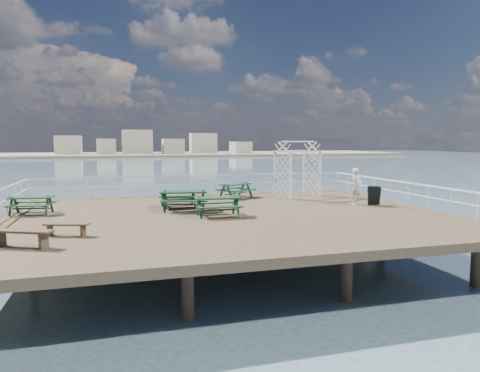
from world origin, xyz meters
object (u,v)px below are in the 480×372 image
at_px(picnic_table_b, 184,196).
at_px(picnic_table_e, 218,202).
at_px(flat_bench_near, 66,227).
at_px(picnic_table_d, 178,196).
at_px(person, 356,187).
at_px(picnic_table_a, 31,202).
at_px(flat_bench_far, 22,234).
at_px(trellis_arbor, 298,172).
at_px(picnic_table_c, 236,188).

height_order(picnic_table_b, picnic_table_e, picnic_table_b).
relative_size(picnic_table_e, flat_bench_near, 1.26).
bearing_deg(picnic_table_d, person, -11.29).
bearing_deg(picnic_table_a, flat_bench_far, -73.10).
height_order(flat_bench_near, trellis_arbor, trellis_arbor).
xyz_separation_m(picnic_table_a, person, (14.29, -1.42, 0.35)).
distance_m(picnic_table_e, person, 7.09).
relative_size(flat_bench_far, person, 1.02).
xyz_separation_m(picnic_table_d, flat_bench_far, (-5.28, -6.35, -0.14)).
distance_m(picnic_table_b, picnic_table_d, 1.08).
bearing_deg(person, picnic_table_a, 148.76).
bearing_deg(picnic_table_d, picnic_table_b, -82.96).
height_order(trellis_arbor, person, trellis_arbor).
distance_m(picnic_table_c, person, 6.29).
distance_m(picnic_table_a, flat_bench_far, 6.13).
relative_size(picnic_table_b, picnic_table_d, 1.30).
distance_m(picnic_table_c, picnic_table_d, 4.14).
distance_m(picnic_table_b, picnic_table_e, 2.12).
bearing_deg(picnic_table_c, picnic_table_a, 166.13).
bearing_deg(person, picnic_table_e, 164.12).
bearing_deg(picnic_table_a, picnic_table_d, 11.67).
relative_size(picnic_table_b, picnic_table_c, 0.99).
bearing_deg(picnic_table_c, picnic_table_d, -174.55).
bearing_deg(picnic_table_c, picnic_table_e, -142.08).
distance_m(flat_bench_near, flat_bench_far, 1.63).
xyz_separation_m(flat_bench_near, trellis_arbor, (10.92, 6.90, 1.04)).
bearing_deg(trellis_arbor, picnic_table_d, 173.26).
relative_size(picnic_table_d, flat_bench_far, 0.95).
bearing_deg(person, flat_bench_far, 173.51).
distance_m(picnic_table_d, picnic_table_e, 3.13).
bearing_deg(picnic_table_c, flat_bench_far, -164.26).
relative_size(picnic_table_b, trellis_arbor, 0.73).
distance_m(picnic_table_b, flat_bench_near, 5.95).
distance_m(picnic_table_c, picnic_table_e, 5.69).
xyz_separation_m(picnic_table_d, flat_bench_near, (-4.23, -5.11, -0.22)).
relative_size(picnic_table_a, flat_bench_far, 1.05).
height_order(flat_bench_near, flat_bench_far, flat_bench_far).
relative_size(picnic_table_a, flat_bench_near, 1.28).
relative_size(picnic_table_b, flat_bench_far, 1.23).
height_order(picnic_table_e, flat_bench_far, picnic_table_e).
xyz_separation_m(picnic_table_b, flat_bench_far, (-5.40, -5.28, -0.23)).
bearing_deg(picnic_table_b, trellis_arbor, 32.75).
relative_size(picnic_table_e, flat_bench_far, 1.03).
height_order(picnic_table_b, trellis_arbor, trellis_arbor).
xyz_separation_m(picnic_table_a, picnic_table_c, (9.51, 2.64, 0.02)).
bearing_deg(picnic_table_a, picnic_table_b, 1.85).
height_order(flat_bench_near, person, person).
bearing_deg(trellis_arbor, picnic_table_c, 148.40).
distance_m(flat_bench_far, trellis_arbor, 14.51).
relative_size(picnic_table_b, person, 1.25).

